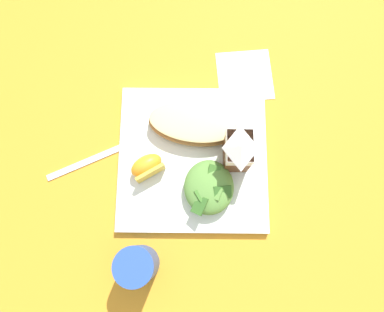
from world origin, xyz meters
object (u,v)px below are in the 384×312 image
object	(u,v)px
white_plate	(192,158)
metal_fork	(101,155)
cheesy_pizza_bread	(191,125)
paper_napkin	(244,75)
drinking_blue_cup	(137,265)
milk_carton	(237,153)
green_salad_pile	(208,187)
orange_wedge_front	(146,166)

from	to	relation	value
white_plate	metal_fork	xyz separation A→B (m)	(-0.01, -0.18, -0.01)
metal_fork	cheesy_pizza_bread	bearing A→B (deg)	106.94
paper_napkin	drinking_blue_cup	size ratio (longest dim) A/B	1.05
paper_napkin	drinking_blue_cup	distance (m)	0.42
cheesy_pizza_bread	milk_carton	distance (m)	0.11
green_salad_pile	drinking_blue_cup	bearing A→B (deg)	-41.83
green_salad_pile	paper_napkin	bearing A→B (deg)	162.32
milk_carton	green_salad_pile	bearing A→B (deg)	-41.66
green_salad_pile	paper_napkin	size ratio (longest dim) A/B	0.94
green_salad_pile	milk_carton	bearing A→B (deg)	138.34
white_plate	drinking_blue_cup	world-z (taller)	drinking_blue_cup
white_plate	cheesy_pizza_bread	world-z (taller)	cheesy_pizza_bread
white_plate	metal_fork	world-z (taller)	white_plate
orange_wedge_front	metal_fork	distance (m)	0.10
paper_napkin	green_salad_pile	bearing A→B (deg)	-17.68
drinking_blue_cup	metal_fork	bearing A→B (deg)	-156.69
milk_carton	orange_wedge_front	size ratio (longest dim) A/B	1.57
white_plate	paper_napkin	distance (m)	0.20
metal_fork	drinking_blue_cup	size ratio (longest dim) A/B	1.71
orange_wedge_front	drinking_blue_cup	size ratio (longest dim) A/B	0.67
milk_carton	cheesy_pizza_bread	bearing A→B (deg)	-128.25
milk_carton	drinking_blue_cup	bearing A→B (deg)	-41.78
orange_wedge_front	drinking_blue_cup	bearing A→B (deg)	-2.36
green_salad_pile	milk_carton	xyz separation A→B (m)	(-0.05, 0.05, 0.04)
white_plate	cheesy_pizza_bread	size ratio (longest dim) A/B	1.56
cheesy_pizza_bread	white_plate	bearing A→B (deg)	1.69
cheesy_pizza_bread	paper_napkin	xyz separation A→B (m)	(-0.12, 0.11, -0.03)
milk_carton	orange_wedge_front	world-z (taller)	milk_carton
paper_napkin	metal_fork	distance (m)	0.33
orange_wedge_front	cheesy_pizza_bread	bearing A→B (deg)	134.66
green_salad_pile	metal_fork	xyz separation A→B (m)	(-0.06, -0.21, -0.03)
orange_wedge_front	green_salad_pile	bearing A→B (deg)	71.74
milk_carton	metal_fork	distance (m)	0.27
white_plate	green_salad_pile	distance (m)	0.07
milk_carton	paper_napkin	bearing A→B (deg)	171.75
cheesy_pizza_bread	metal_fork	size ratio (longest dim) A/B	1.00
milk_carton	metal_fork	size ratio (longest dim) A/B	0.62
cheesy_pizza_bread	milk_carton	bearing A→B (deg)	51.75
white_plate	drinking_blue_cup	bearing A→B (deg)	-25.01
green_salad_pile	milk_carton	distance (m)	0.08
orange_wedge_front	paper_napkin	size ratio (longest dim) A/B	0.64
paper_napkin	drinking_blue_cup	xyz separation A→B (m)	(0.37, -0.20, 0.05)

